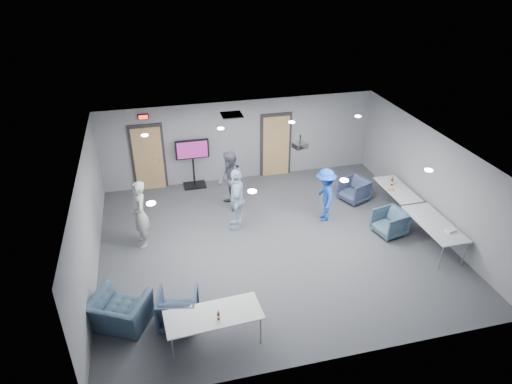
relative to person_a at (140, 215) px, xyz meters
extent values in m
plane|color=#323539|center=(3.36, -0.80, -0.92)|extent=(9.00, 9.00, 0.00)
plane|color=white|center=(3.36, -0.80, 1.78)|extent=(9.00, 9.00, 0.00)
cube|color=slate|center=(3.36, 3.20, 0.43)|extent=(9.00, 0.02, 2.70)
cube|color=slate|center=(3.36, -4.80, 0.43)|extent=(9.00, 0.02, 2.70)
cube|color=slate|center=(-1.14, -0.80, 0.43)|extent=(0.02, 8.00, 2.70)
cube|color=slate|center=(7.86, -0.80, 0.43)|extent=(0.02, 8.00, 2.70)
cube|color=black|center=(0.36, 3.17, 0.16)|extent=(1.06, 0.06, 2.24)
cube|color=tan|center=(0.36, 3.13, 0.13)|extent=(0.90, 0.05, 2.10)
cylinder|color=#92959A|center=(0.71, 3.08, 0.08)|extent=(0.04, 0.10, 0.04)
cube|color=black|center=(4.56, 3.17, 0.16)|extent=(1.06, 0.06, 2.24)
cube|color=tan|center=(4.56, 3.13, 0.13)|extent=(0.90, 0.05, 2.10)
cylinder|color=#92959A|center=(4.91, 3.08, 0.08)|extent=(0.04, 0.10, 0.04)
cube|color=black|center=(0.36, 3.14, 1.53)|extent=(0.32, 0.06, 0.16)
cube|color=#FF0C0C|center=(0.36, 3.10, 1.53)|extent=(0.26, 0.02, 0.11)
cube|color=black|center=(2.86, 2.00, 1.76)|extent=(0.60, 0.60, 0.03)
cylinder|color=white|center=(0.36, -2.60, 1.76)|extent=(0.18, 0.18, 0.02)
cylinder|color=white|center=(0.36, 1.00, 1.76)|extent=(0.18, 0.18, 0.02)
cylinder|color=white|center=(2.36, -2.60, 1.76)|extent=(0.18, 0.18, 0.02)
cylinder|color=white|center=(2.36, 1.00, 1.76)|extent=(0.18, 0.18, 0.02)
cylinder|color=white|center=(4.36, -2.60, 1.76)|extent=(0.18, 0.18, 0.02)
cylinder|color=white|center=(4.36, 1.00, 1.76)|extent=(0.18, 0.18, 0.02)
cylinder|color=white|center=(6.36, -2.60, 1.76)|extent=(0.18, 0.18, 0.02)
cylinder|color=white|center=(6.36, 1.00, 1.76)|extent=(0.18, 0.18, 0.02)
imported|color=#9B9D9B|center=(0.00, 0.00, 0.00)|extent=(0.53, 0.73, 1.85)
imported|color=#4F535F|center=(2.63, 1.30, -0.01)|extent=(0.83, 0.99, 1.82)
imported|color=#AEC5E0|center=(2.60, 0.23, -0.03)|extent=(0.70, 1.13, 1.80)
imported|color=#1B43AF|center=(5.11, 0.03, -0.13)|extent=(0.76, 1.11, 1.59)
imported|color=#343D5A|center=(6.42, 0.82, -0.57)|extent=(1.01, 1.00, 0.71)
imported|color=#3E576B|center=(6.58, -1.11, -0.57)|extent=(0.91, 0.90, 0.70)
imported|color=#334258|center=(0.64, -3.06, -0.54)|extent=(0.97, 0.99, 0.76)
imported|color=#384D60|center=(-0.54, -2.88, -0.56)|extent=(1.45, 1.39, 0.73)
cube|color=#A8ABAD|center=(7.36, -0.03, -0.21)|extent=(0.71, 1.70, 0.03)
cylinder|color=#92959A|center=(7.08, 0.74, -0.57)|extent=(0.04, 0.04, 0.70)
cylinder|color=#92959A|center=(7.08, -0.80, -0.57)|extent=(0.04, 0.04, 0.70)
cylinder|color=#92959A|center=(7.63, 0.74, -0.57)|extent=(0.04, 0.04, 0.70)
cylinder|color=#92959A|center=(7.63, -0.80, -0.57)|extent=(0.04, 0.04, 0.70)
cube|color=#A8ABAD|center=(7.36, -1.93, -0.21)|extent=(0.81, 1.95, 0.03)
cylinder|color=#92959A|center=(7.03, -1.03, -0.57)|extent=(0.04, 0.04, 0.70)
cylinder|color=#92959A|center=(7.03, -2.83, -0.57)|extent=(0.04, 0.04, 0.70)
cylinder|color=#92959A|center=(7.69, -1.03, -0.57)|extent=(0.04, 0.04, 0.70)
cylinder|color=#92959A|center=(7.69, -2.83, -0.57)|extent=(0.04, 0.04, 0.70)
cube|color=#A8ABAD|center=(1.28, -3.80, -0.21)|extent=(1.94, 0.90, 0.03)
cylinder|color=#92959A|center=(2.13, -3.44, -0.57)|extent=(0.04, 0.04, 0.70)
cylinder|color=#92959A|center=(0.40, -3.53, -0.57)|extent=(0.04, 0.04, 0.70)
cylinder|color=#92959A|center=(2.17, -4.06, -0.57)|extent=(0.04, 0.04, 0.70)
cylinder|color=#92959A|center=(0.44, -4.16, -0.57)|extent=(0.04, 0.04, 0.70)
cylinder|color=#51260E|center=(1.36, -3.95, -0.12)|extent=(0.06, 0.06, 0.16)
cylinder|color=#51260E|center=(1.36, -3.95, 0.00)|extent=(0.02, 0.02, 0.07)
cylinder|color=beige|center=(1.36, -3.95, -0.12)|extent=(0.06, 0.06, 0.05)
cylinder|color=#51260E|center=(7.29, 0.21, -0.09)|extent=(0.07, 0.07, 0.21)
cylinder|color=#51260E|center=(7.29, 0.21, 0.06)|extent=(0.03, 0.03, 0.09)
cylinder|color=beige|center=(7.29, 0.21, -0.09)|extent=(0.08, 0.08, 0.07)
cube|color=orange|center=(7.13, -0.07, -0.18)|extent=(0.19, 0.15, 0.04)
cube|color=silver|center=(7.52, -2.36, -0.17)|extent=(0.28, 0.22, 0.06)
cube|color=black|center=(1.73, 2.95, -0.89)|extent=(0.71, 0.51, 0.06)
cylinder|color=black|center=(1.73, 2.95, -0.27)|extent=(0.06, 0.06, 1.22)
cube|color=black|center=(1.73, 2.95, 0.39)|extent=(1.06, 0.07, 0.63)
cube|color=#691758|center=(1.73, 2.90, 0.39)|extent=(0.96, 0.01, 0.55)
cylinder|color=black|center=(4.28, 0.03, 1.66)|extent=(0.04, 0.04, 0.22)
cube|color=black|center=(4.28, 0.03, 1.48)|extent=(0.40, 0.37, 0.14)
cylinder|color=black|center=(4.28, -0.13, 1.48)|extent=(0.08, 0.06, 0.08)
camera|label=1|loc=(0.49, -10.41, 6.19)|focal=32.00mm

